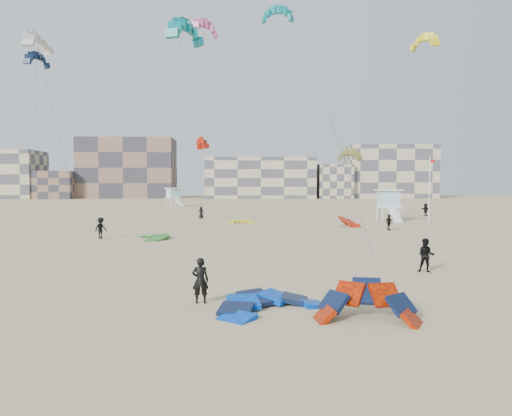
{
  "coord_description": "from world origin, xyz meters",
  "views": [
    {
      "loc": [
        3.16,
        -19.63,
        4.86
      ],
      "look_at": [
        4.15,
        6.0,
        3.52
      ],
      "focal_mm": 35.0,
      "sensor_mm": 36.0,
      "label": 1
    }
  ],
  "objects_px": {
    "kite_ground_blue": "(270,309)",
    "kite_ground_orange": "(367,321)",
    "kitesurfer_main": "(200,280)",
    "lifeguard_tower_near": "(389,206)"
  },
  "relations": [
    {
      "from": "kite_ground_blue",
      "to": "kite_ground_orange",
      "type": "relative_size",
      "value": 1.24
    },
    {
      "from": "kite_ground_blue",
      "to": "kitesurfer_main",
      "type": "bearing_deg",
      "value": 125.34
    },
    {
      "from": "lifeguard_tower_near",
      "to": "kitesurfer_main",
      "type": "bearing_deg",
      "value": -117.97
    },
    {
      "from": "kite_ground_blue",
      "to": "kite_ground_orange",
      "type": "xyz_separation_m",
      "value": [
        3.31,
        -1.69,
        0.0
      ]
    },
    {
      "from": "kitesurfer_main",
      "to": "lifeguard_tower_near",
      "type": "relative_size",
      "value": 0.34
    },
    {
      "from": "kite_ground_blue",
      "to": "kite_ground_orange",
      "type": "height_order",
      "value": "kite_ground_orange"
    },
    {
      "from": "kite_ground_orange",
      "to": "kite_ground_blue",
      "type": "bearing_deg",
      "value": 165.18
    },
    {
      "from": "kite_ground_blue",
      "to": "lifeguard_tower_near",
      "type": "height_order",
      "value": "lifeguard_tower_near"
    },
    {
      "from": "kitesurfer_main",
      "to": "kite_ground_orange",
      "type": "bearing_deg",
      "value": 155.52
    },
    {
      "from": "kite_ground_orange",
      "to": "kitesurfer_main",
      "type": "distance_m",
      "value": 6.7
    }
  ]
}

